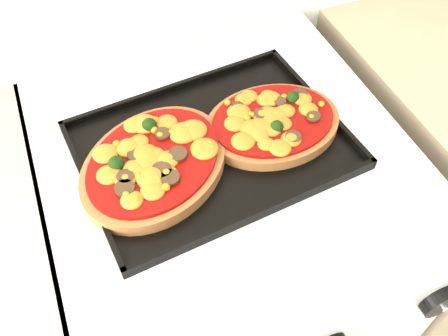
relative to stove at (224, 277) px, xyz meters
name	(u,v)px	position (x,y,z in m)	size (l,w,h in m)	color
stove	(224,277)	(0.00, 0.00, 0.00)	(0.60, 0.60, 0.91)	silver
knob_right	(440,301)	(0.19, -0.33, 0.40)	(0.06, 0.06, 0.02)	black
baking_tray	(212,145)	(-0.02, 0.01, 0.47)	(0.41, 0.31, 0.02)	black
pizza_left	(154,163)	(-0.12, -0.01, 0.48)	(0.25, 0.20, 0.04)	#966033
pizza_right	(273,122)	(0.08, 0.00, 0.48)	(0.22, 0.17, 0.03)	#966033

